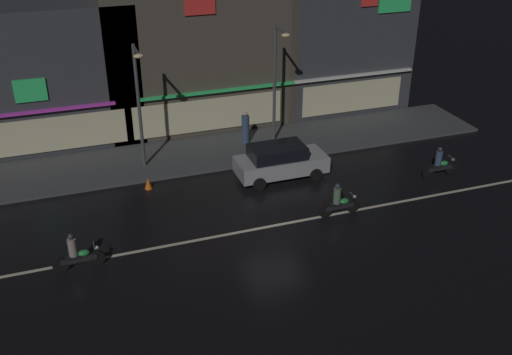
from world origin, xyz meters
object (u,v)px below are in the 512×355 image
parked_car_near_kerb (280,161)px  motorcycle_lead (76,254)px  streetlamp_mid (276,75)px  streetlamp_west (139,97)px  traffic_cone (148,183)px  motorcycle_following (339,202)px  pedestrian_on_sidewalk (245,129)px  motorcycle_opposite_lane (440,164)px

parked_car_near_kerb → motorcycle_lead: parked_car_near_kerb is taller
streetlamp_mid → streetlamp_west: bearing=-174.4°
motorcycle_lead → parked_car_near_kerb: bearing=-149.7°
streetlamp_mid → traffic_cone: bearing=-160.2°
motorcycle_following → traffic_cone: (-7.22, 5.05, -0.36)m
parked_car_near_kerb → streetlamp_west: bearing=-25.9°
pedestrian_on_sidewalk → motorcycle_lead: 12.62m
streetlamp_west → motorcycle_lead: size_ratio=3.19×
parked_car_near_kerb → motorcycle_lead: bearing=24.3°
streetlamp_mid → motorcycle_lead: streetlamp_mid is taller
streetlamp_west → pedestrian_on_sidewalk: (5.58, 1.21, -2.84)m
streetlamp_west → traffic_cone: (-0.21, -1.93, -3.51)m
parked_car_near_kerb → motorcycle_opposite_lane: parked_car_near_kerb is taller
pedestrian_on_sidewalk → traffic_cone: bearing=2.5°
pedestrian_on_sidewalk → parked_car_near_kerb: size_ratio=0.41×
motorcycle_opposite_lane → motorcycle_following: bearing=-162.0°
parked_car_near_kerb → motorcycle_following: parked_car_near_kerb is taller
pedestrian_on_sidewalk → parked_car_near_kerb: pedestrian_on_sidewalk is taller
pedestrian_on_sidewalk → streetlamp_mid: bearing=135.4°
pedestrian_on_sidewalk → traffic_cone: 6.62m
streetlamp_mid → pedestrian_on_sidewalk: streetlamp_mid is taller
motorcycle_opposite_lane → parked_car_near_kerb: bearing=164.4°
streetlamp_mid → pedestrian_on_sidewalk: 3.33m
parked_car_near_kerb → motorcycle_following: 4.24m
streetlamp_mid → motorcycle_lead: (-10.86, -7.96, -3.24)m
motorcycle_opposite_lane → pedestrian_on_sidewalk: bearing=142.2°
motorcycle_lead → streetlamp_mid: bearing=-137.7°
parked_car_near_kerb → motorcycle_opposite_lane: 7.65m
traffic_cone → parked_car_near_kerb: bearing=-8.8°
motorcycle_opposite_lane → streetlamp_west: bearing=160.8°
parked_car_near_kerb → motorcycle_following: (1.07, -4.09, -0.24)m
pedestrian_on_sidewalk → parked_car_near_kerb: bearing=69.1°
pedestrian_on_sidewalk → motorcycle_opposite_lane: pedestrian_on_sidewalk is taller
motorcycle_following → traffic_cone: bearing=-34.5°
motorcycle_following → traffic_cone: motorcycle_following is taller
motorcycle_lead → motorcycle_opposite_lane: 17.10m
motorcycle_following → motorcycle_opposite_lane: bearing=-164.1°
streetlamp_mid → parked_car_near_kerb: size_ratio=1.45×
streetlamp_west → parked_car_near_kerb: 7.22m
streetlamp_west → motorcycle_lead: (-3.77, -7.26, -3.15)m
pedestrian_on_sidewalk → motorcycle_following: (1.43, -8.18, -0.32)m
pedestrian_on_sidewalk → motorcycle_opposite_lane: bearing=113.8°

